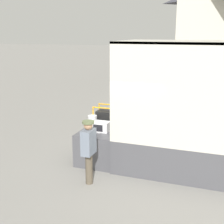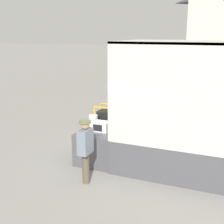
% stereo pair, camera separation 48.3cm
% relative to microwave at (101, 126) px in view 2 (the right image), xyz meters
% --- Properties ---
extents(ground_plane, '(160.00, 160.00, 0.00)m').
position_rel_microwave_xyz_m(ground_plane, '(0.52, 0.37, -1.07)').
color(ground_plane, gray).
extents(tailgate_deck, '(1.13, 2.07, 0.93)m').
position_rel_microwave_xyz_m(tailgate_deck, '(-0.04, 0.37, -0.60)').
color(tailgate_deck, '#4C4C51').
rests_on(tailgate_deck, ground).
extents(microwave, '(0.44, 0.35, 0.28)m').
position_rel_microwave_xyz_m(microwave, '(0.00, 0.00, 0.00)').
color(microwave, white).
rests_on(microwave, tailgate_deck).
extents(portable_generator, '(0.70, 0.52, 0.58)m').
position_rel_microwave_xyz_m(portable_generator, '(-0.11, 0.73, 0.08)').
color(portable_generator, black).
rests_on(portable_generator, tailgate_deck).
extents(orange_bucket, '(0.27, 0.27, 0.34)m').
position_rel_microwave_xyz_m(orange_bucket, '(-0.43, 0.35, 0.03)').
color(orange_bucket, silver).
rests_on(orange_bucket, tailgate_deck).
extents(worker_person, '(0.29, 0.44, 1.63)m').
position_rel_microwave_xyz_m(worker_person, '(0.21, -1.38, -0.08)').
color(worker_person, brown).
rests_on(worker_person, ground).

